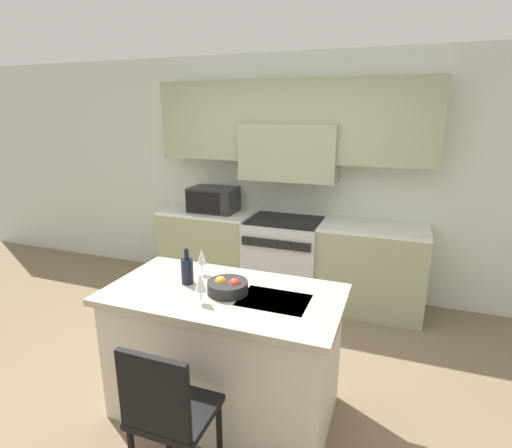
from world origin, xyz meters
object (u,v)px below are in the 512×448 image
range_stove (284,259)px  wine_glass_near (200,283)px  fruit_bowl (228,287)px  island_chair (168,412)px  microwave (213,200)px  wine_glass_far (202,257)px  wine_bottle (187,270)px

range_stove → wine_glass_near: wine_glass_near is taller
wine_glass_near → fruit_bowl: (0.10, 0.19, -0.09)m
fruit_bowl → island_chair: bearing=-92.7°
fruit_bowl → microwave: bearing=118.6°
wine_glass_far → range_stove: bearing=85.3°
microwave → wine_bottle: (0.72, -1.88, -0.06)m
range_stove → microwave: (-0.88, 0.02, 0.62)m
microwave → island_chair: size_ratio=0.57×
wine_glass_near → microwave: bearing=114.2°
wine_glass_near → wine_glass_far: size_ratio=1.00×
microwave → wine_glass_far: bearing=-66.5°
fruit_bowl → wine_glass_near: bearing=-117.0°
microwave → island_chair: 2.88m
range_stove → island_chair: size_ratio=0.97×
range_stove → wine_bottle: (-0.16, -1.86, 0.56)m
range_stove → wine_glass_far: (-0.14, -1.69, 0.60)m
wine_glass_near → range_stove: bearing=91.8°
range_stove → microwave: 1.08m
wine_glass_far → fruit_bowl: (0.30, -0.22, -0.09)m
island_chair → fruit_bowl: size_ratio=3.52×
island_chair → wine_glass_far: 1.10m
wine_bottle → fruit_bowl: wine_bottle is taller
wine_bottle → fruit_bowl: 0.33m
wine_bottle → wine_glass_far: size_ratio=1.26×
range_stove → wine_glass_near: 2.18m
range_stove → microwave: bearing=178.8°
wine_glass_near → wine_glass_far: 0.46m
wine_glass_far → wine_bottle: bearing=-97.7°
range_stove → fruit_bowl: 1.97m
range_stove → wine_glass_near: bearing=-88.2°
wine_glass_far → fruit_bowl: 0.38m
island_chair → fruit_bowl: 0.83m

